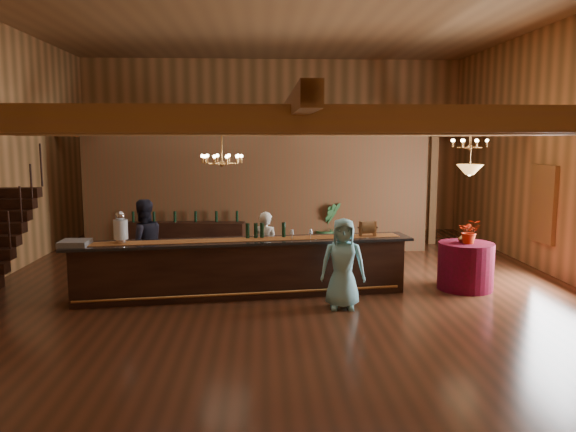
{
  "coord_description": "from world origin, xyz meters",
  "views": [
    {
      "loc": [
        -0.39,
        -11.22,
        3.0
      ],
      "look_at": [
        0.17,
        0.33,
        1.4
      ],
      "focal_mm": 35.0,
      "sensor_mm": 36.0,
      "label": 1
    }
  ],
  "objects_px": {
    "round_table": "(465,266)",
    "staff_second": "(143,244)",
    "tasting_bar": "(243,268)",
    "backbar_shelf": "(186,238)",
    "beverage_dispenser": "(121,228)",
    "chandelier_left": "(222,159)",
    "chandelier_right": "(470,143)",
    "guest": "(343,264)",
    "floor_plant": "(329,227)",
    "raffle_drum": "(368,228)",
    "pendant_lamp": "(470,169)",
    "bartender": "(266,248)"
  },
  "relations": [
    {
      "from": "bartender",
      "to": "raffle_drum",
      "type": "bearing_deg",
      "value": -174.31
    },
    {
      "from": "round_table",
      "to": "staff_second",
      "type": "distance_m",
      "value": 6.47
    },
    {
      "from": "backbar_shelf",
      "to": "staff_second",
      "type": "height_order",
      "value": "staff_second"
    },
    {
      "from": "beverage_dispenser",
      "to": "chandelier_right",
      "type": "relative_size",
      "value": 0.75
    },
    {
      "from": "tasting_bar",
      "to": "backbar_shelf",
      "type": "relative_size",
      "value": 2.15
    },
    {
      "from": "tasting_bar",
      "to": "pendant_lamp",
      "type": "bearing_deg",
      "value": -3.68
    },
    {
      "from": "staff_second",
      "to": "floor_plant",
      "type": "relative_size",
      "value": 1.37
    },
    {
      "from": "beverage_dispenser",
      "to": "staff_second",
      "type": "xyz_separation_m",
      "value": [
        0.21,
        0.88,
        -0.47
      ]
    },
    {
      "from": "beverage_dispenser",
      "to": "round_table",
      "type": "height_order",
      "value": "beverage_dispenser"
    },
    {
      "from": "tasting_bar",
      "to": "round_table",
      "type": "distance_m",
      "value": 4.45
    },
    {
      "from": "tasting_bar",
      "to": "raffle_drum",
      "type": "xyz_separation_m",
      "value": [
        2.44,
        0.27,
        0.71
      ]
    },
    {
      "from": "beverage_dispenser",
      "to": "chandelier_left",
      "type": "bearing_deg",
      "value": 24.99
    },
    {
      "from": "tasting_bar",
      "to": "chandelier_left",
      "type": "height_order",
      "value": "chandelier_left"
    },
    {
      "from": "raffle_drum",
      "to": "staff_second",
      "type": "distance_m",
      "value": 4.48
    },
    {
      "from": "chandelier_right",
      "to": "bartender",
      "type": "relative_size",
      "value": 0.52
    },
    {
      "from": "tasting_bar",
      "to": "backbar_shelf",
      "type": "bearing_deg",
      "value": 104.71
    },
    {
      "from": "chandelier_left",
      "to": "chandelier_right",
      "type": "distance_m",
      "value": 5.39
    },
    {
      "from": "chandelier_right",
      "to": "staff_second",
      "type": "height_order",
      "value": "chandelier_right"
    },
    {
      "from": "chandelier_left",
      "to": "raffle_drum",
      "type": "bearing_deg",
      "value": -6.9
    },
    {
      "from": "backbar_shelf",
      "to": "raffle_drum",
      "type": "bearing_deg",
      "value": -34.06
    },
    {
      "from": "chandelier_left",
      "to": "bartender",
      "type": "distance_m",
      "value": 2.05
    },
    {
      "from": "tasting_bar",
      "to": "staff_second",
      "type": "height_order",
      "value": "staff_second"
    },
    {
      "from": "tasting_bar",
      "to": "raffle_drum",
      "type": "bearing_deg",
      "value": -1.18
    },
    {
      "from": "tasting_bar",
      "to": "staff_second",
      "type": "relative_size",
      "value": 3.65
    },
    {
      "from": "raffle_drum",
      "to": "bartender",
      "type": "height_order",
      "value": "bartender"
    },
    {
      "from": "beverage_dispenser",
      "to": "raffle_drum",
      "type": "xyz_separation_m",
      "value": [
        4.66,
        0.5,
        -0.11
      ]
    },
    {
      "from": "backbar_shelf",
      "to": "round_table",
      "type": "height_order",
      "value": "round_table"
    },
    {
      "from": "round_table",
      "to": "chandelier_right",
      "type": "distance_m",
      "value": 2.78
    },
    {
      "from": "bartender",
      "to": "chandelier_left",
      "type": "bearing_deg",
      "value": 38.61
    },
    {
      "from": "backbar_shelf",
      "to": "chandelier_left",
      "type": "relative_size",
      "value": 3.84
    },
    {
      "from": "round_table",
      "to": "chandelier_left",
      "type": "height_order",
      "value": "chandelier_left"
    },
    {
      "from": "backbar_shelf",
      "to": "chandelier_left",
      "type": "distance_m",
      "value": 4.17
    },
    {
      "from": "staff_second",
      "to": "backbar_shelf",
      "type": "bearing_deg",
      "value": -123.15
    },
    {
      "from": "chandelier_right",
      "to": "guest",
      "type": "bearing_deg",
      "value": -142.01
    },
    {
      "from": "beverage_dispenser",
      "to": "floor_plant",
      "type": "relative_size",
      "value": 0.45
    },
    {
      "from": "tasting_bar",
      "to": "chandelier_left",
      "type": "xyz_separation_m",
      "value": [
        -0.41,
        0.61,
        2.05
      ]
    },
    {
      "from": "tasting_bar",
      "to": "beverage_dispenser",
      "type": "xyz_separation_m",
      "value": [
        -2.22,
        -0.23,
        0.82
      ]
    },
    {
      "from": "tasting_bar",
      "to": "round_table",
      "type": "bearing_deg",
      "value": -3.68
    },
    {
      "from": "raffle_drum",
      "to": "backbar_shelf",
      "type": "bearing_deg",
      "value": 137.64
    },
    {
      "from": "backbar_shelf",
      "to": "round_table",
      "type": "bearing_deg",
      "value": -22.96
    },
    {
      "from": "pendant_lamp",
      "to": "staff_second",
      "type": "height_order",
      "value": "pendant_lamp"
    },
    {
      "from": "chandelier_right",
      "to": "guest",
      "type": "xyz_separation_m",
      "value": [
        -3.1,
        -2.42,
        -2.09
      ]
    },
    {
      "from": "round_table",
      "to": "chandelier_left",
      "type": "xyz_separation_m",
      "value": [
        -4.85,
        0.32,
        2.14
      ]
    },
    {
      "from": "staff_second",
      "to": "raffle_drum",
      "type": "bearing_deg",
      "value": 148.81
    },
    {
      "from": "staff_second",
      "to": "round_table",
      "type": "bearing_deg",
      "value": 150.53
    },
    {
      "from": "pendant_lamp",
      "to": "staff_second",
      "type": "distance_m",
      "value": 6.63
    },
    {
      "from": "beverage_dispenser",
      "to": "chandelier_left",
      "type": "height_order",
      "value": "chandelier_left"
    },
    {
      "from": "beverage_dispenser",
      "to": "raffle_drum",
      "type": "bearing_deg",
      "value": 6.12
    },
    {
      "from": "raffle_drum",
      "to": "chandelier_right",
      "type": "distance_m",
      "value": 3.22
    },
    {
      "from": "bartender",
      "to": "chandelier_right",
      "type": "bearing_deg",
      "value": -148.81
    }
  ]
}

